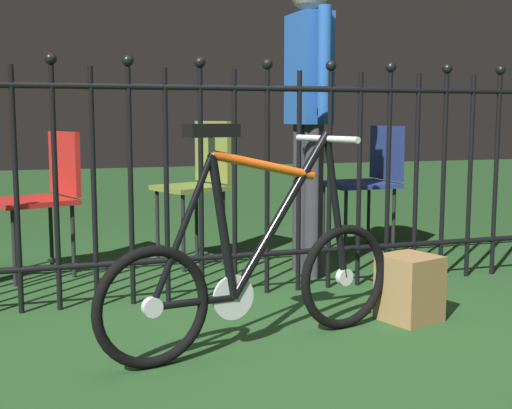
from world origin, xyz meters
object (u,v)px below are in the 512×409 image
Objects in this scene: chair_navy at (370,175)px; chair_olive at (200,177)px; chair_red at (46,189)px; person_visitor at (309,92)px; display_crate at (410,288)px; bicycle at (256,270)px.

chair_navy is 1.17m from chair_olive.
person_visitor is at bearing -16.93° from chair_red.
person_visitor is at bearing 95.07° from display_crate.
bicycle is 1.77m from chair_red.
chair_olive is 0.51× the size of person_visitor.
chair_navy is at bearing 35.63° from person_visitor.
bicycle reaches higher than chair_red.
bicycle is at bearing -95.35° from chair_olive.
chair_red is 2.15m from display_crate.
chair_navy reaches higher than chair_red.
chair_red is at bearing 163.07° from person_visitor.
person_visitor reaches higher than chair_olive.
chair_red is (-2.09, -0.01, -0.03)m from chair_navy.
chair_olive reaches higher than chair_red.
display_crate is (-0.54, -1.47, -0.38)m from chair_navy.
chair_olive is 1.66m from display_crate.
chair_navy is at bearing 69.61° from display_crate.
chair_navy is (1.32, 1.59, 0.22)m from bicycle.
person_visitor is at bearing -41.96° from chair_olive.
chair_red is (-0.77, 1.58, 0.19)m from bicycle.
bicycle is 0.76× the size of person_visitor.
chair_olive is at bearing 84.65° from bicycle.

